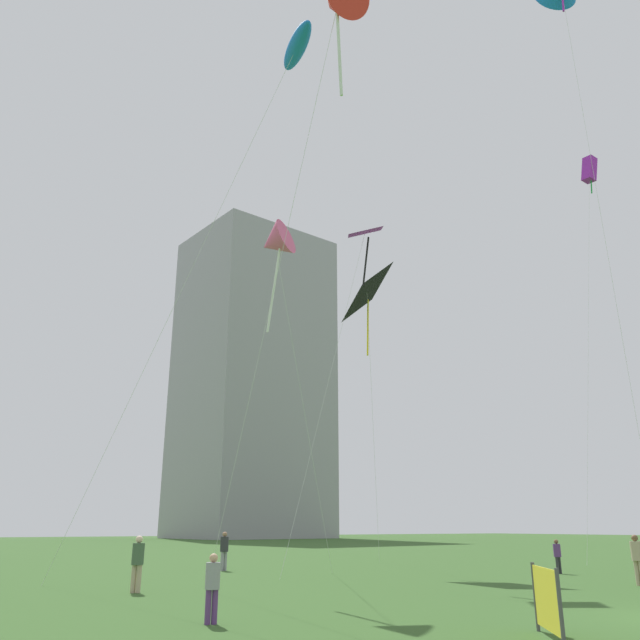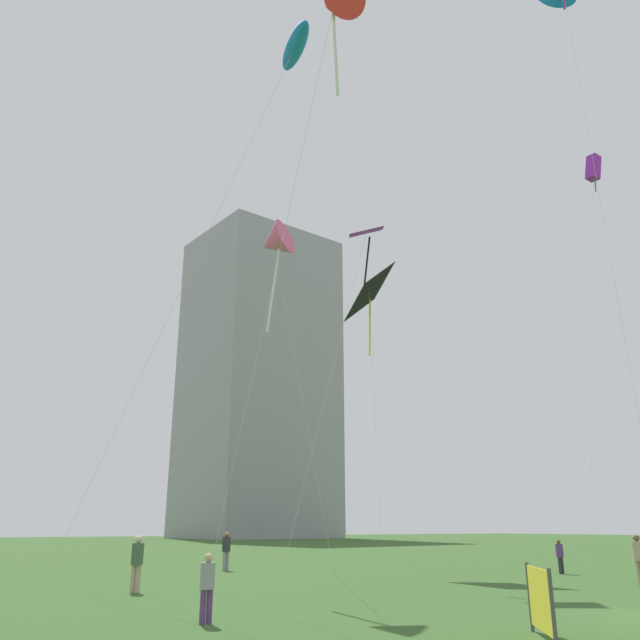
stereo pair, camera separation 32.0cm
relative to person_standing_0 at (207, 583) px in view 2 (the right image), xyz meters
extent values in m
cylinder|color=#593372|center=(0.08, -0.01, -0.52)|extent=(0.14, 0.14, 0.75)
cylinder|color=#593372|center=(-0.08, 0.01, -0.52)|extent=(0.14, 0.14, 0.75)
cylinder|color=gray|center=(0.00, 0.00, 0.15)|extent=(0.34, 0.34, 0.59)
sphere|color=tan|center=(0.00, 0.00, 0.55)|extent=(0.20, 0.20, 0.20)
cylinder|color=gray|center=(7.89, 17.08, -0.44)|extent=(0.17, 0.17, 0.91)
cylinder|color=gray|center=(7.71, 17.04, -0.44)|extent=(0.17, 0.17, 0.91)
cylinder|color=#2D2D33|center=(7.80, 17.06, 0.38)|extent=(0.42, 0.42, 0.72)
sphere|color=#997051|center=(7.80, 17.06, 0.86)|extent=(0.25, 0.25, 0.25)
cylinder|color=tan|center=(17.79, 0.89, -0.44)|extent=(0.17, 0.17, 0.89)
cylinder|color=tan|center=(17.80, 0.79, 0.35)|extent=(0.41, 0.41, 0.71)
sphere|color=brown|center=(17.80, 0.79, 0.83)|extent=(0.24, 0.24, 0.24)
cylinder|color=#2D2D33|center=(20.57, 6.69, -0.52)|extent=(0.14, 0.14, 0.75)
cylinder|color=#2D2D33|center=(20.41, 6.69, -0.52)|extent=(0.14, 0.14, 0.75)
cylinder|color=#593372|center=(20.49, 6.69, 0.15)|extent=(0.34, 0.34, 0.59)
sphere|color=brown|center=(20.49, 6.69, 0.55)|extent=(0.20, 0.20, 0.20)
cylinder|color=tan|center=(0.60, 8.24, -0.44)|extent=(0.17, 0.17, 0.89)
cylinder|color=tan|center=(0.75, 8.12, -0.44)|extent=(0.17, 0.17, 0.89)
cylinder|color=#3F593F|center=(0.68, 8.18, 0.36)|extent=(0.41, 0.41, 0.71)
sphere|color=beige|center=(0.68, 8.18, 0.83)|extent=(0.24, 0.24, 0.24)
cylinder|color=silver|center=(10.10, 10.76, 7.86)|extent=(5.05, 0.19, 17.50)
pyramid|color=purple|center=(12.60, 10.84, 16.65)|extent=(2.65, 2.32, 1.04)
cylinder|color=black|center=(12.61, 10.85, 14.87)|extent=(0.39, 0.29, 2.87)
cylinder|color=silver|center=(3.00, 3.27, 8.34)|extent=(0.12, 8.90, 18.47)
cone|color=red|center=(2.95, -1.17, 17.57)|extent=(1.67, 1.60, 1.92)
cylinder|color=white|center=(2.95, -1.17, 15.71)|extent=(0.58, 0.60, 3.08)
cylinder|color=silver|center=(1.12, 7.91, 9.15)|extent=(5.31, 9.83, 20.09)
ellipsoid|color=blue|center=(3.77, 3.01, 19.19)|extent=(1.69, 3.73, 1.38)
cylinder|color=silver|center=(17.54, 17.20, 7.04)|extent=(3.77, 4.51, 15.87)
pyramid|color=black|center=(15.64, 14.98, 15.01)|extent=(3.16, 3.19, 2.66)
cylinder|color=yellow|center=(15.66, 14.96, 12.74)|extent=(0.73, 0.77, 3.80)
cylinder|color=silver|center=(20.52, 1.89, 13.74)|extent=(4.46, 2.01, 29.27)
cylinder|color=silver|center=(8.35, 9.93, 5.93)|extent=(6.46, 5.64, 13.65)
cone|color=#E5598C|center=(5.13, 7.12, 12.75)|extent=(2.19, 2.18, 1.86)
cylinder|color=white|center=(5.13, 7.12, 10.63)|extent=(0.26, 0.75, 3.61)
cylinder|color=silver|center=(31.24, 10.96, 13.46)|extent=(7.21, 0.94, 28.71)
cube|color=purple|center=(34.84, 11.43, 27.82)|extent=(1.07, 0.99, 2.15)
cylinder|color=green|center=(34.84, 11.43, 26.66)|extent=(0.34, 0.42, 1.69)
cube|color=#939399|center=(48.58, 98.80, 28.75)|extent=(28.23, 25.24, 59.27)
cylinder|color=#4C4C4C|center=(5.62, -4.66, -0.19)|extent=(0.08, 0.08, 1.39)
cylinder|color=#4C4C4C|center=(4.36, -6.33, -0.19)|extent=(0.08, 0.08, 1.39)
cube|color=yellow|center=(4.99, -5.49, -0.14)|extent=(1.29, 1.69, 1.19)
camera|label=1|loc=(-6.43, -15.14, 1.27)|focal=36.21mm
camera|label=2|loc=(-6.16, -15.31, 1.27)|focal=36.21mm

